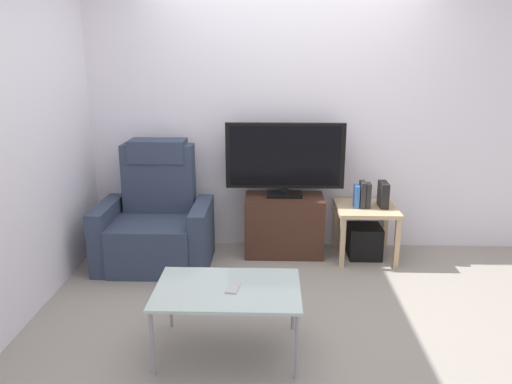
# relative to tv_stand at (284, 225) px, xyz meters

# --- Properties ---
(ground_plane) EXTENTS (6.40, 6.40, 0.00)m
(ground_plane) POSITION_rel_tv_stand_xyz_m (0.02, -0.87, -0.28)
(ground_plane) COLOR gray
(wall_back) EXTENTS (6.40, 0.06, 2.60)m
(wall_back) POSITION_rel_tv_stand_xyz_m (0.02, 0.26, 1.02)
(wall_back) COLOR silver
(wall_back) RESTS_ON ground
(wall_side) EXTENTS (0.06, 4.48, 2.60)m
(wall_side) POSITION_rel_tv_stand_xyz_m (-1.86, -0.87, 1.02)
(wall_side) COLOR silver
(wall_side) RESTS_ON ground
(tv_stand) EXTENTS (0.72, 0.40, 0.56)m
(tv_stand) POSITION_rel_tv_stand_xyz_m (0.00, 0.00, 0.00)
(tv_stand) COLOR #3D2319
(tv_stand) RESTS_ON ground
(television) EXTENTS (1.08, 0.20, 0.68)m
(television) POSITION_rel_tv_stand_xyz_m (0.00, 0.02, 0.64)
(television) COLOR black
(television) RESTS_ON tv_stand
(recliner_armchair) EXTENTS (0.98, 0.78, 1.08)m
(recliner_armchair) POSITION_rel_tv_stand_xyz_m (-1.15, -0.23, 0.09)
(recliner_armchair) COLOR #2D384C
(recliner_armchair) RESTS_ON ground
(side_table) EXTENTS (0.54, 0.54, 0.48)m
(side_table) POSITION_rel_tv_stand_xyz_m (0.74, -0.06, 0.13)
(side_table) COLOR tan
(side_table) RESTS_ON ground
(subwoofer_box) EXTENTS (0.30, 0.30, 0.30)m
(subwoofer_box) POSITION_rel_tv_stand_xyz_m (0.74, -0.06, -0.13)
(subwoofer_box) COLOR black
(subwoofer_box) RESTS_ON ground
(book_leftmost) EXTENTS (0.04, 0.11, 0.21)m
(book_leftmost) POSITION_rel_tv_stand_xyz_m (0.64, -0.08, 0.31)
(book_leftmost) COLOR #3366B2
(book_leftmost) RESTS_ON side_table
(book_middle) EXTENTS (0.04, 0.13, 0.24)m
(book_middle) POSITION_rel_tv_stand_xyz_m (0.70, -0.08, 0.32)
(book_middle) COLOR #262626
(book_middle) RESTS_ON side_table
(book_rightmost) EXTENTS (0.04, 0.10, 0.23)m
(book_rightmost) POSITION_rel_tv_stand_xyz_m (0.75, -0.08, 0.32)
(book_rightmost) COLOR #262626
(book_rightmost) RESTS_ON side_table
(game_console) EXTENTS (0.07, 0.20, 0.23)m
(game_console) POSITION_rel_tv_stand_xyz_m (0.89, -0.05, 0.32)
(game_console) COLOR black
(game_console) RESTS_ON side_table
(coffee_table) EXTENTS (0.90, 0.60, 0.43)m
(coffee_table) POSITION_rel_tv_stand_xyz_m (-0.38, -1.62, 0.13)
(coffee_table) COLOR #B2C6C1
(coffee_table) RESTS_ON ground
(cell_phone) EXTENTS (0.09, 0.16, 0.01)m
(cell_phone) POSITION_rel_tv_stand_xyz_m (-0.35, -1.63, 0.16)
(cell_phone) COLOR #B7B7BC
(cell_phone) RESTS_ON coffee_table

